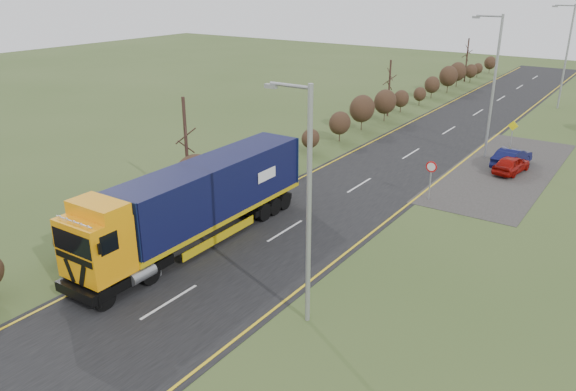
% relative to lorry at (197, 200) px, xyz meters
% --- Properties ---
extents(ground, '(160.00, 160.00, 0.00)m').
position_rel_lorry_xyz_m(ground, '(2.66, -0.61, -2.21)').
color(ground, '#3A4F21').
rests_on(ground, ground).
extents(road, '(8.00, 120.00, 0.02)m').
position_rel_lorry_xyz_m(road, '(2.66, 9.39, -2.20)').
color(road, black).
rests_on(road, ground).
extents(layby, '(6.00, 18.00, 0.02)m').
position_rel_lorry_xyz_m(layby, '(9.16, 19.39, -2.20)').
color(layby, '#312E2B').
rests_on(layby, ground).
extents(lane_markings, '(7.52, 116.00, 0.01)m').
position_rel_lorry_xyz_m(lane_markings, '(2.66, 9.08, -2.18)').
color(lane_markings, gold).
rests_on(lane_markings, road).
extents(hedgerow, '(2.24, 102.04, 6.05)m').
position_rel_lorry_xyz_m(hedgerow, '(-3.34, 7.28, -0.60)').
color(hedgerow, black).
rests_on(hedgerow, ground).
extents(lorry, '(2.73, 14.03, 3.90)m').
position_rel_lorry_xyz_m(lorry, '(0.00, 0.00, 0.00)').
color(lorry, black).
rests_on(lorry, ground).
extents(car_red_hatchback, '(1.91, 3.59, 1.16)m').
position_rel_lorry_xyz_m(car_red_hatchback, '(9.66, 19.08, -1.63)').
color(car_red_hatchback, '#960C07').
rests_on(car_red_hatchback, ground).
extents(car_blue_sedan, '(1.92, 4.02, 1.27)m').
position_rel_lorry_xyz_m(car_blue_sedan, '(9.35, 20.42, -1.58)').
color(car_blue_sedan, '#0A0D39').
rests_on(car_blue_sedan, ground).
extents(streetlight_near, '(1.87, 0.18, 8.76)m').
position_rel_lorry_xyz_m(streetlight_near, '(7.66, -2.57, 2.60)').
color(streetlight_near, '#95979A').
rests_on(streetlight_near, ground).
extents(streetlight_mid, '(2.05, 0.19, 9.69)m').
position_rel_lorry_xyz_m(streetlight_mid, '(7.13, 21.61, 3.14)').
color(streetlight_mid, '#95979A').
rests_on(streetlight_mid, ground).
extents(streetlight_far, '(2.05, 0.19, 9.64)m').
position_rel_lorry_xyz_m(streetlight_far, '(8.33, 41.69, 3.12)').
color(streetlight_far, '#95979A').
rests_on(streetlight_far, ground).
extents(speed_sign, '(0.64, 0.10, 2.30)m').
position_rel_lorry_xyz_m(speed_sign, '(7.00, 11.55, -0.61)').
color(speed_sign, '#95979A').
rests_on(speed_sign, ground).
extents(warning_board, '(0.76, 0.11, 1.98)m').
position_rel_lorry_xyz_m(warning_board, '(8.08, 25.41, -1.00)').
color(warning_board, '#95979A').
rests_on(warning_board, ground).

